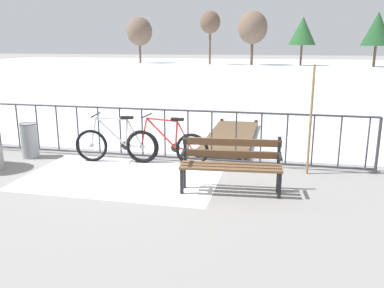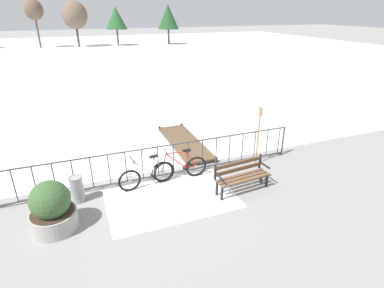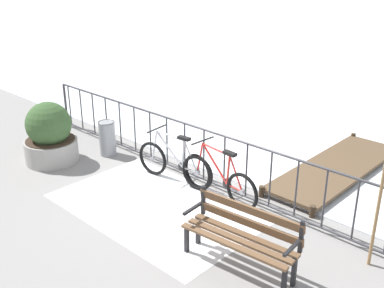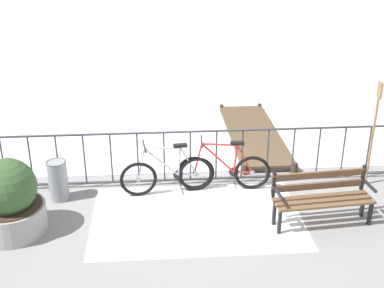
{
  "view_description": "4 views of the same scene",
  "coord_description": "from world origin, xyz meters",
  "views": [
    {
      "loc": [
        2.73,
        -7.59,
        2.33
      ],
      "look_at": [
        1.16,
        -0.53,
        0.51
      ],
      "focal_mm": 37.5,
      "sensor_mm": 36.0,
      "label": 1
    },
    {
      "loc": [
        -2.0,
        -7.94,
        4.75
      ],
      "look_at": [
        1.07,
        -0.05,
        0.99
      ],
      "focal_mm": 28.5,
      "sensor_mm": 36.0,
      "label": 2
    },
    {
      "loc": [
        5.13,
        -5.75,
        3.92
      ],
      "look_at": [
        -0.54,
        0.26,
        0.55
      ],
      "focal_mm": 43.59,
      "sensor_mm": 36.0,
      "label": 3
    },
    {
      "loc": [
        -0.6,
        -8.29,
        4.48
      ],
      "look_at": [
        0.01,
        -0.33,
        0.95
      ],
      "focal_mm": 46.84,
      "sensor_mm": 36.0,
      "label": 4
    }
  ],
  "objects": [
    {
      "name": "bicycle_second",
      "position": [
        -0.42,
        -0.33,
        0.37
      ],
      "size": [
        1.71,
        0.52,
        0.97
      ],
      "color": "black",
      "rests_on": "ground"
    },
    {
      "name": "bicycle_near_railing",
      "position": [
        0.59,
        -0.26,
        0.37
      ],
      "size": [
        1.71,
        0.52,
        0.97
      ],
      "color": "black",
      "rests_on": "ground"
    },
    {
      "name": "railing_fence",
      "position": [
        -0.0,
        0.0,
        0.56
      ],
      "size": [
        9.06,
        0.06,
        1.07
      ],
      "color": "#38383D",
      "rests_on": "ground"
    },
    {
      "name": "wooden_dock",
      "position": [
        1.58,
        2.05,
        0.12
      ],
      "size": [
        1.1,
        3.61,
        0.2
      ],
      "color": "brown",
      "rests_on": "ground"
    },
    {
      "name": "park_bench",
      "position": [
        2.0,
        -1.46,
        0.51
      ],
      "size": [
        1.64,
        0.62,
        0.89
      ],
      "color": "brown",
      "rests_on": "ground"
    },
    {
      "name": "snow_patch",
      "position": [
        0.02,
        -1.2,
        0.0
      ],
      "size": [
        3.46,
        2.19,
        0.01
      ],
      "primitive_type": "cube",
      "color": "white",
      "rests_on": "ground"
    },
    {
      "name": "oar_upright",
      "position": [
        3.27,
        -0.27,
        1.14
      ],
      "size": [
        0.04,
        0.16,
        1.98
      ],
      "color": "#937047",
      "rests_on": "ground"
    },
    {
      "name": "planter_with_shrub",
      "position": [
        -2.91,
        -1.38,
        0.56
      ],
      "size": [
        1.06,
        1.06,
        1.24
      ],
      "color": "#9E9B96",
      "rests_on": "ground"
    },
    {
      "name": "ground_plane",
      "position": [
        0.0,
        0.0,
        0.0
      ],
      "size": [
        160.0,
        160.0,
        0.0
      ],
      "primitive_type": "plane",
      "color": "gray"
    },
    {
      "name": "trash_bin",
      "position": [
        -2.35,
        -0.4,
        0.37
      ],
      "size": [
        0.35,
        0.35,
        0.73
      ],
      "color": "gray",
      "rests_on": "ground"
    }
  ]
}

